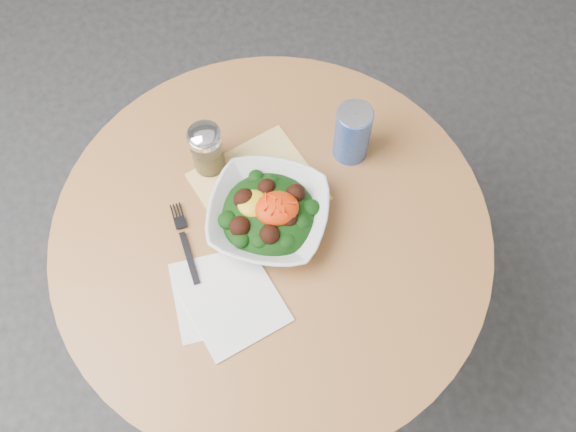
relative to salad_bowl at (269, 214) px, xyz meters
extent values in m
plane|color=#2A2A2C|center=(0.00, -0.02, -0.78)|extent=(6.00, 6.00, 0.00)
cylinder|color=black|center=(0.00, -0.02, -0.77)|extent=(0.52, 0.52, 0.03)
cylinder|color=black|center=(0.00, -0.02, -0.43)|extent=(0.10, 0.10, 0.71)
cylinder|color=#BF7D45|center=(0.00, -0.02, -0.05)|extent=(0.90, 0.90, 0.04)
cube|color=#DB9B0B|center=(-0.01, 0.08, -0.03)|extent=(0.30, 0.29, 0.00)
cube|color=white|center=(-0.13, -0.14, -0.03)|extent=(0.18, 0.18, 0.00)
cube|color=white|center=(-0.10, -0.16, -0.03)|extent=(0.21, 0.21, 0.00)
imported|color=silver|center=(0.00, 0.00, 0.00)|extent=(0.31, 0.31, 0.06)
ellipsoid|color=black|center=(0.00, 0.00, -0.01)|extent=(0.19, 0.19, 0.07)
ellipsoid|color=gold|center=(-0.03, 0.02, 0.03)|extent=(0.06, 0.06, 0.02)
ellipsoid|color=red|center=(0.02, -0.01, 0.03)|extent=(0.09, 0.07, 0.04)
cube|color=black|center=(-0.17, -0.05, -0.03)|extent=(0.03, 0.12, 0.00)
cube|color=black|center=(-0.18, 0.04, -0.03)|extent=(0.03, 0.07, 0.00)
cylinder|color=silver|center=(-0.10, 0.16, 0.02)|extent=(0.07, 0.07, 0.10)
cylinder|color=#9B7A48|center=(-0.10, 0.16, 0.00)|extent=(0.06, 0.06, 0.06)
cylinder|color=silver|center=(-0.10, 0.16, 0.08)|extent=(0.07, 0.07, 0.01)
ellipsoid|color=silver|center=(-0.10, 0.16, 0.08)|extent=(0.07, 0.07, 0.03)
cylinder|color=navy|center=(0.20, 0.13, 0.04)|extent=(0.07, 0.07, 0.14)
cylinder|color=silver|center=(0.20, 0.13, 0.11)|extent=(0.07, 0.07, 0.00)
cube|color=silver|center=(0.20, 0.14, 0.11)|extent=(0.02, 0.02, 0.00)
camera|label=1|loc=(-0.07, -0.56, 1.15)|focal=40.00mm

